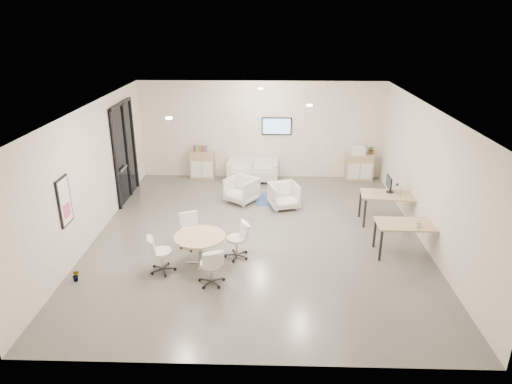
{
  "coord_description": "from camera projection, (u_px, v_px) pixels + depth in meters",
  "views": [
    {
      "loc": [
        0.27,
        -10.21,
        5.18
      ],
      "look_at": [
        -0.05,
        0.4,
        1.02
      ],
      "focal_mm": 32.0,
      "sensor_mm": 36.0,
      "label": 1
    }
  ],
  "objects": [
    {
      "name": "sideboard_left",
      "position": [
        202.0,
        165.0,
        15.25
      ],
      "size": [
        0.81,
        0.42,
        0.91
      ],
      "color": "tan",
      "rests_on": "room_shell"
    },
    {
      "name": "books",
      "position": [
        201.0,
        149.0,
        15.05
      ],
      "size": [
        0.47,
        0.14,
        0.22
      ],
      "color": "red",
      "rests_on": "sideboard_left"
    },
    {
      "name": "desk_rear",
      "position": [
        391.0,
        197.0,
        11.89
      ],
      "size": [
        1.6,
        0.92,
        0.8
      ],
      "rotation": [
        0.0,
        0.0,
        -0.1
      ],
      "color": "tan",
      "rests_on": "room_shell"
    },
    {
      "name": "meeting_chairs",
      "position": [
        200.0,
        247.0,
        9.99
      ],
      "size": [
        2.31,
        2.31,
        0.82
      ],
      "color": "white",
      "rests_on": "room_shell"
    },
    {
      "name": "printer",
      "position": [
        358.0,
        150.0,
        14.9
      ],
      "size": [
        0.47,
        0.4,
        0.32
      ],
      "rotation": [
        0.0,
        0.0,
        -0.04
      ],
      "color": "white",
      "rests_on": "sideboard_right"
    },
    {
      "name": "blue_rug",
      "position": [
        276.0,
        198.0,
        13.74
      ],
      "size": [
        1.64,
        1.35,
        0.01
      ],
      "primitive_type": "cube",
      "rotation": [
        0.0,
        0.0,
        0.33
      ],
      "color": "navy",
      "rests_on": "room_shell"
    },
    {
      "name": "glass_door",
      "position": [
        125.0,
        149.0,
        13.29
      ],
      "size": [
        0.09,
        1.9,
        2.85
      ],
      "color": "black",
      "rests_on": "room_shell"
    },
    {
      "name": "loveseat",
      "position": [
        253.0,
        171.0,
        15.08
      ],
      "size": [
        1.66,
        0.85,
        0.62
      ],
      "rotation": [
        0.0,
        0.0,
        -0.02
      ],
      "color": "silver",
      "rests_on": "room_shell"
    },
    {
      "name": "room_shell",
      "position": [
        258.0,
        175.0,
        10.81
      ],
      "size": [
        9.6,
        10.6,
        4.8
      ],
      "color": "#5B5953",
      "rests_on": "ground"
    },
    {
      "name": "armchair_right",
      "position": [
        284.0,
        195.0,
        12.93
      ],
      "size": [
        0.93,
        0.9,
        0.79
      ],
      "primitive_type": "imported",
      "rotation": [
        0.0,
        0.0,
        0.29
      ],
      "color": "silver",
      "rests_on": "room_shell"
    },
    {
      "name": "plant_floor",
      "position": [
        76.0,
        279.0,
        9.44
      ],
      "size": [
        0.18,
        0.29,
        0.12
      ],
      "primitive_type": "imported",
      "rotation": [
        0.0,
        0.0,
        -0.12
      ],
      "color": "#3F7F3F",
      "rests_on": "room_shell"
    },
    {
      "name": "wall_tv",
      "position": [
        277.0,
        126.0,
        14.9
      ],
      "size": [
        0.98,
        0.06,
        0.58
      ],
      "color": "black",
      "rests_on": "room_shell"
    },
    {
      "name": "artwork",
      "position": [
        64.0,
        201.0,
        9.46
      ],
      "size": [
        0.05,
        0.54,
        1.04
      ],
      "color": "black",
      "rests_on": "room_shell"
    },
    {
      "name": "plant_cabinet",
      "position": [
        371.0,
        151.0,
        14.91
      ],
      "size": [
        0.34,
        0.36,
        0.22
      ],
      "primitive_type": "imported",
      "rotation": [
        0.0,
        0.0,
        -0.35
      ],
      "color": "#3F7F3F",
      "rests_on": "sideboard_right"
    },
    {
      "name": "round_table",
      "position": [
        200.0,
        239.0,
        9.92
      ],
      "size": [
        1.13,
        1.13,
        0.68
      ],
      "color": "tan",
      "rests_on": "room_shell"
    },
    {
      "name": "desk_front",
      "position": [
        409.0,
        227.0,
        10.3
      ],
      "size": [
        1.49,
        0.78,
        0.77
      ],
      "rotation": [
        0.0,
        0.0,
        -0.03
      ],
      "color": "tan",
      "rests_on": "room_shell"
    },
    {
      "name": "monitor",
      "position": [
        389.0,
        184.0,
        11.91
      ],
      "size": [
        0.2,
        0.5,
        0.44
      ],
      "color": "black",
      "rests_on": "desk_rear"
    },
    {
      "name": "armchair_left",
      "position": [
        241.0,
        189.0,
        13.33
      ],
      "size": [
        1.07,
        1.06,
        0.81
      ],
      "primitive_type": "imported",
      "rotation": [
        0.0,
        0.0,
        -0.61
      ],
      "color": "silver",
      "rests_on": "room_shell"
    },
    {
      "name": "cup",
      "position": [
        419.0,
        225.0,
        10.07
      ],
      "size": [
        0.13,
        0.11,
        0.11
      ],
      "primitive_type": "imported",
      "rotation": [
        0.0,
        0.0,
        0.2
      ],
      "color": "white",
      "rests_on": "desk_front"
    },
    {
      "name": "sideboard_right",
      "position": [
        359.0,
        167.0,
        15.11
      ],
      "size": [
        0.88,
        0.43,
        0.88
      ],
      "color": "tan",
      "rests_on": "room_shell"
    },
    {
      "name": "ceiling_spots",
      "position": [
        250.0,
        102.0,
        11.02
      ],
      "size": [
        3.14,
        4.14,
        0.03
      ],
      "color": "#FFEAC6",
      "rests_on": "room_shell"
    }
  ]
}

